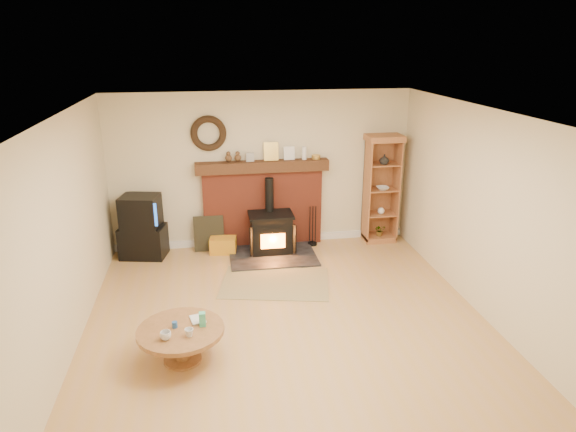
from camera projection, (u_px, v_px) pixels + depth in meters
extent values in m
plane|color=tan|center=(288.00, 324.00, 6.43)|extent=(5.50, 5.50, 0.00)
cube|color=beige|center=(262.00, 170.00, 8.56)|extent=(5.00, 0.02, 2.60)
cube|color=beige|center=(354.00, 367.00, 3.44)|extent=(5.00, 0.02, 2.60)
cube|color=beige|center=(63.00, 239.00, 5.62)|extent=(0.02, 5.50, 2.60)
cube|color=beige|center=(486.00, 215.00, 6.38)|extent=(0.02, 5.50, 2.60)
cube|color=white|center=(288.00, 115.00, 5.57)|extent=(5.00, 5.50, 0.02)
cube|color=white|center=(263.00, 240.00, 8.95)|extent=(5.00, 0.04, 0.12)
torus|color=black|center=(209.00, 133.00, 8.17)|extent=(0.57, 0.11, 0.57)
cube|color=#993A27|center=(263.00, 208.00, 8.71)|extent=(2.00, 0.15, 1.30)
cube|color=#382212|center=(262.00, 166.00, 8.43)|extent=(2.20, 0.22, 0.18)
cube|color=#999999|center=(250.00, 157.00, 8.36)|extent=(0.13, 0.05, 0.14)
cube|color=gold|center=(271.00, 151.00, 8.40)|extent=(0.24, 0.06, 0.30)
cube|color=white|center=(289.00, 153.00, 8.46)|extent=(0.18, 0.05, 0.22)
cylinder|color=white|center=(304.00, 153.00, 8.48)|extent=(0.08, 0.08, 0.22)
cylinder|color=gold|center=(316.00, 157.00, 8.54)|extent=(0.14, 0.14, 0.07)
cube|color=black|center=(273.00, 256.00, 8.39)|extent=(1.40, 1.00, 0.03)
cube|color=black|center=(271.00, 233.00, 8.47)|extent=(0.66, 0.47, 0.61)
cube|color=black|center=(271.00, 215.00, 8.37)|extent=(0.72, 0.52, 0.04)
cylinder|color=black|center=(269.00, 195.00, 8.41)|extent=(0.14, 0.14, 0.56)
cube|color=orange|center=(273.00, 241.00, 8.26)|extent=(0.39, 0.02, 0.24)
cube|color=black|center=(254.00, 240.00, 8.27)|extent=(0.16, 0.21, 0.49)
cube|color=black|center=(291.00, 238.00, 8.36)|extent=(0.16, 0.21, 0.49)
cube|color=brown|center=(275.00, 283.00, 7.49)|extent=(1.73, 1.36, 0.01)
cube|color=black|center=(144.00, 241.00, 8.34)|extent=(0.79, 0.62, 0.52)
cube|color=black|center=(141.00, 211.00, 8.18)|extent=(0.67, 0.60, 0.52)
cube|color=#1A4CA9|center=(142.00, 215.00, 7.95)|extent=(0.46, 0.11, 0.37)
cube|color=brown|center=(378.00, 237.00, 9.08)|extent=(0.54, 0.39, 0.10)
cube|color=brown|center=(378.00, 188.00, 8.97)|extent=(0.54, 0.02, 1.72)
cube|color=brown|center=(367.00, 191.00, 8.76)|extent=(0.02, 0.39, 1.72)
cube|color=brown|center=(396.00, 190.00, 8.83)|extent=(0.02, 0.39, 1.72)
cube|color=brown|center=(385.00, 138.00, 8.50)|extent=(0.60, 0.43, 0.10)
cube|color=brown|center=(380.00, 214.00, 8.93)|extent=(0.50, 0.35, 0.02)
cube|color=brown|center=(381.00, 189.00, 8.79)|extent=(0.50, 0.35, 0.02)
cube|color=brown|center=(383.00, 164.00, 8.64)|extent=(0.50, 0.35, 0.02)
imported|color=white|center=(384.00, 159.00, 8.56)|extent=(0.16, 0.16, 0.17)
imported|color=white|center=(382.00, 188.00, 8.73)|extent=(0.21, 0.21, 0.05)
sphere|color=white|center=(381.00, 211.00, 8.86)|extent=(0.12, 0.12, 0.12)
imported|color=#43AD85|center=(380.00, 230.00, 8.98)|extent=(0.19, 0.16, 0.21)
cube|color=yellow|center=(223.00, 245.00, 8.51)|extent=(0.46, 0.33, 0.27)
cube|color=black|center=(209.00, 233.00, 8.57)|extent=(0.50, 0.13, 0.59)
cylinder|color=black|center=(312.00, 244.00, 8.88)|extent=(0.16, 0.16, 0.04)
cylinder|color=black|center=(310.00, 226.00, 8.76)|extent=(0.02, 0.02, 0.70)
cylinder|color=black|center=(313.00, 226.00, 8.77)|extent=(0.02, 0.02, 0.70)
cylinder|color=black|center=(316.00, 226.00, 8.78)|extent=(0.02, 0.02, 0.70)
cylinder|color=brown|center=(183.00, 359.00, 5.69)|extent=(0.42, 0.42, 0.03)
cylinder|color=brown|center=(182.00, 346.00, 5.63)|extent=(0.15, 0.15, 0.33)
cylinder|color=brown|center=(181.00, 331.00, 5.57)|extent=(0.95, 0.95, 0.05)
imported|color=white|center=(166.00, 336.00, 5.35)|extent=(0.12, 0.12, 0.09)
imported|color=white|center=(189.00, 333.00, 5.41)|extent=(0.09, 0.09, 0.09)
imported|color=#4C331E|center=(191.00, 321.00, 5.70)|extent=(0.16, 0.21, 0.02)
cylinder|color=#234F91|center=(175.00, 325.00, 5.57)|extent=(0.06, 0.06, 0.07)
cube|color=#43AD85|center=(202.00, 319.00, 5.59)|extent=(0.07, 0.07, 0.16)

